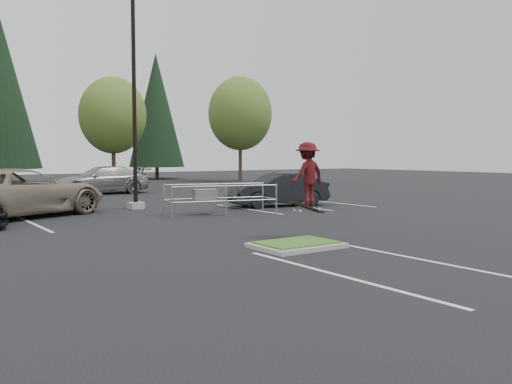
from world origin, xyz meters
TOP-DOWN VIEW (x-y plane):
  - ground at (0.00, 0.00)m, footprint 120.00×120.00m
  - grass_median at (0.00, 0.00)m, footprint 2.20×1.60m
  - stall_lines at (-1.35, 6.02)m, footprint 22.62×17.60m
  - light_pole at (0.50, 12.00)m, footprint 0.70×0.60m
  - decid_c at (5.99, 29.83)m, footprint 5.12×5.12m
  - decid_d at (17.99, 30.33)m, footprint 5.76×5.76m
  - conif_b at (0.00, 40.50)m, footprint 6.38×6.38m
  - conif_c at (14.00, 39.50)m, footprint 5.50×5.50m
  - cart_corral at (2.02, 8.12)m, footprint 4.61×2.57m
  - skateboarder at (1.20, 1.00)m, footprint 1.24×0.80m
  - car_l_tan at (-4.50, 11.50)m, footprint 7.49×5.63m
  - car_r_charc at (6.50, 9.44)m, footprint 4.98×2.51m
  - car_far_silver at (2.33, 22.00)m, footprint 5.85×2.38m

SIDE VIEW (x-z plane):
  - ground at x=0.00m, z-range 0.00..0.00m
  - stall_lines at x=-1.35m, z-range 0.00..0.01m
  - grass_median at x=0.00m, z-range 0.00..0.16m
  - cart_corral at x=2.02m, z-range 0.16..1.40m
  - car_r_charc at x=6.50m, z-range 0.00..1.57m
  - car_far_silver at x=2.33m, z-range 0.00..1.70m
  - car_l_tan at x=-4.50m, z-range 0.00..1.89m
  - skateboarder at x=1.20m, z-range 0.82..2.88m
  - light_pole at x=0.50m, z-range -0.50..9.62m
  - decid_c at x=5.99m, z-range 1.06..9.45m
  - decid_d at x=17.99m, z-range 1.20..10.63m
  - conif_c at x=14.00m, z-range 0.60..13.10m
  - conif_b at x=0.00m, z-range 0.60..15.10m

